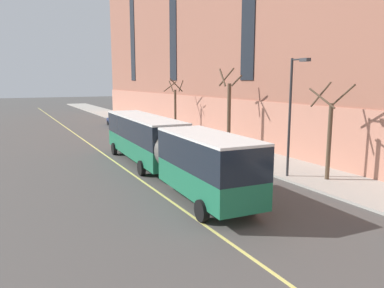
{
  "coord_description": "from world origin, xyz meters",
  "views": [
    {
      "loc": [
        -9.06,
        -20.51,
        6.15
      ],
      "look_at": [
        2.59,
        2.44,
        1.8
      ],
      "focal_mm": 35.0,
      "sensor_mm": 36.0,
      "label": 1
    }
  ],
  "objects": [
    {
      "name": "sidewalk",
      "position": [
        8.77,
        3.0,
        0.07
      ],
      "size": [
        4.93,
        160.0,
        0.15
      ],
      "primitive_type": "cube",
      "color": "#ADA89E",
      "rests_on": "ground"
    },
    {
      "name": "street_tree_mid_block",
      "position": [
        8.55,
        -4.22,
        3.1
      ],
      "size": [
        2.05,
        1.96,
        5.96
      ],
      "color": "brown",
      "rests_on": "sidewalk"
    },
    {
      "name": "city_bus",
      "position": [
        0.08,
        1.81,
        2.07
      ],
      "size": [
        3.55,
        20.37,
        3.56
      ],
      "color": "#1E704C",
      "rests_on": "ground"
    },
    {
      "name": "parked_car_navy_0",
      "position": [
        4.97,
        30.12,
        0.78
      ],
      "size": [
        2.16,
        4.55,
        1.56
      ],
      "color": "navy",
      "rests_on": "ground"
    },
    {
      "name": "street_tree_far_downtown",
      "position": [
        8.55,
        18.41,
        3.34
      ],
      "size": [
        1.99,
        2.08,
        6.29
      ],
      "color": "brown",
      "rests_on": "sidewalk"
    },
    {
      "name": "parked_car_darkgray_1",
      "position": [
        5.23,
        16.98,
        0.78
      ],
      "size": [
        2.01,
        4.28,
        1.56
      ],
      "color": "#4C4C51",
      "rests_on": "ground"
    },
    {
      "name": "ground_plane",
      "position": [
        0.0,
        0.0,
        0.0
      ],
      "size": [
        260.0,
        260.0,
        0.0
      ],
      "primitive_type": "plane",
      "color": "#4C4947"
    },
    {
      "name": "street_lamp",
      "position": [
        6.91,
        -2.74,
        4.62
      ],
      "size": [
        0.36,
        1.48,
        7.36
      ],
      "color": "#2D2D30",
      "rests_on": "sidewalk"
    },
    {
      "name": "street_tree_far_uptown",
      "position": [
        8.56,
        7.11,
        3.59
      ],
      "size": [
        1.67,
        1.62,
        7.15
      ],
      "color": "brown",
      "rests_on": "sidewalk"
    },
    {
      "name": "parked_car_silver_3",
      "position": [
        4.96,
        6.98,
        0.78
      ],
      "size": [
        1.98,
        4.6,
        1.56
      ],
      "color": "#B7B7BC",
      "rests_on": "ground"
    },
    {
      "name": "lane_centerline",
      "position": [
        -1.63,
        3.0,
        0.0
      ],
      "size": [
        0.16,
        140.0,
        0.01
      ],
      "primitive_type": "cube",
      "color": "#E0D66B",
      "rests_on": "ground"
    }
  ]
}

